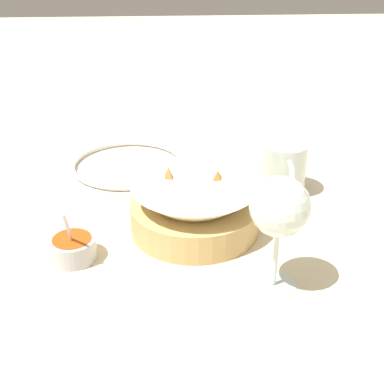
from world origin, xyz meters
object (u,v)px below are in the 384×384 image
(sauce_cup, at_px, (73,247))
(beer_mug, at_px, (283,170))
(side_plate, at_px, (128,166))
(wine_glass, at_px, (280,210))
(food_basket, at_px, (192,209))

(sauce_cup, xyz_separation_m, beer_mug, (-0.20, 0.36, 0.03))
(sauce_cup, distance_m, side_plate, 0.32)
(beer_mug, relative_size, side_plate, 0.52)
(wine_glass, distance_m, beer_mug, 0.30)
(food_basket, relative_size, beer_mug, 1.71)
(food_basket, xyz_separation_m, sauce_cup, (0.07, -0.18, -0.02))
(beer_mug, bearing_deg, food_basket, -54.95)
(food_basket, relative_size, wine_glass, 1.25)
(food_basket, relative_size, sauce_cup, 2.11)
(wine_glass, relative_size, beer_mug, 1.37)
(sauce_cup, bearing_deg, side_plate, 168.02)
(wine_glass, xyz_separation_m, side_plate, (-0.40, -0.22, -0.11))
(food_basket, distance_m, beer_mug, 0.21)
(wine_glass, bearing_deg, food_basket, -145.94)
(sauce_cup, relative_size, wine_glass, 0.59)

